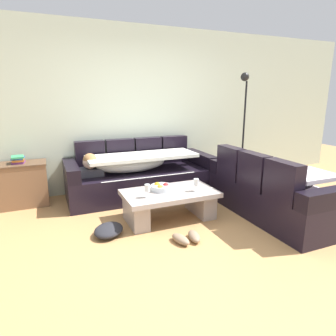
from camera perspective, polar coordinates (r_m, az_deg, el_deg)
ground_plane at (r=3.50m, az=5.05°, el=-13.04°), size 14.00×14.00×0.00m
back_wall at (r=5.11m, az=-6.19°, el=11.33°), size 9.00×0.10×2.70m
couch_along_wall at (r=4.73m, az=-5.70°, el=-1.41°), size 2.32×0.92×0.88m
couch_near_window at (r=4.19m, az=19.83°, el=-4.21°), size 0.92×1.87×0.88m
coffee_table at (r=3.83m, az=0.29°, el=-6.57°), size 1.20×0.68×0.38m
fruit_bowl at (r=3.81m, az=-1.30°, el=-3.80°), size 0.28×0.28×0.10m
wine_glass_near_left at (r=3.53m, az=-4.05°, el=-4.00°), size 0.07×0.07×0.17m
wine_glass_near_right at (r=3.77m, az=5.53°, el=-2.85°), size 0.07×0.07×0.17m
side_cabinet at (r=4.77m, az=-26.69°, el=-2.88°), size 0.72×0.44×0.64m
book_stack_on_cabinet at (r=4.69m, az=-27.27°, el=1.51°), size 0.18×0.24×0.11m
floor_lamp at (r=5.30m, az=14.49°, el=8.54°), size 0.33×0.31×1.95m
pair_of_shoes at (r=3.35m, az=3.82°, el=-13.45°), size 0.35×0.29×0.09m
crumpled_garment at (r=3.55m, az=-11.54°, el=-11.80°), size 0.49×0.51×0.12m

